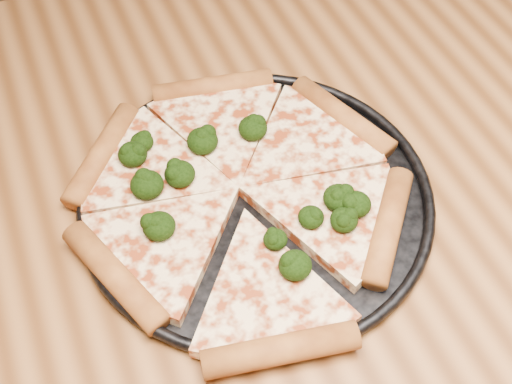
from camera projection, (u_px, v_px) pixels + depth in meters
name	position (u px, v px, depth m)	size (l,w,h in m)	color
dining_table	(345.00, 244.00, 0.76)	(1.20, 0.90, 0.75)	#945C2D
pizza_pan	(256.00, 197.00, 0.68)	(0.35, 0.35, 0.02)	black
pizza	(240.00, 192.00, 0.67)	(0.34, 0.36, 0.03)	#FFD89C
broccoli_florets	(232.00, 187.00, 0.66)	(0.21, 0.22, 0.02)	black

